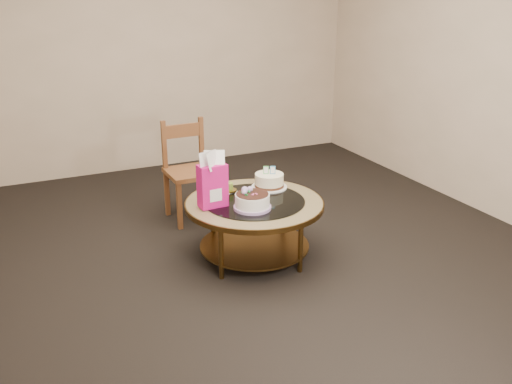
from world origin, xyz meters
name	(u,v)px	position (x,y,z in m)	size (l,w,h in m)	color
ground	(254,257)	(0.00, 0.00, 0.00)	(5.00, 5.00, 0.00)	black
room_walls	(254,49)	(0.00, 0.00, 1.54)	(4.52, 5.02, 2.61)	#C2AA93
coffee_table	(254,211)	(0.00, 0.00, 0.38)	(1.02, 1.02, 0.46)	brown
decorated_cake	(252,202)	(-0.08, -0.13, 0.51)	(0.27, 0.27, 0.15)	#AD8AC3
cream_cake	(269,181)	(0.22, 0.20, 0.51)	(0.28, 0.28, 0.18)	white
gift_bag	(212,180)	(-0.31, 0.03, 0.66)	(0.21, 0.15, 0.40)	#D81478
pillar_candle	(230,189)	(-0.09, 0.25, 0.48)	(0.11, 0.11, 0.08)	#CAB653
dining_chair	(189,170)	(-0.18, 0.94, 0.43)	(0.40, 0.40, 0.86)	brown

